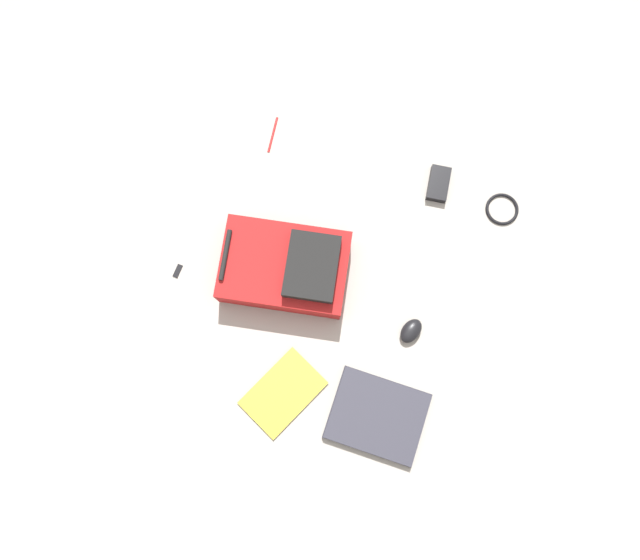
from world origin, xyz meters
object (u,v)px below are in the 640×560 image
at_px(cable_coil, 502,209).
at_px(pen_black, 273,134).
at_px(computer_mouse, 411,331).
at_px(usb_stick, 178,271).
at_px(book_blue, 283,393).
at_px(power_brick, 438,184).
at_px(backpack, 287,267).
at_px(laptop, 378,416).

bearing_deg(cable_coil, pen_black, 6.74).
distance_m(computer_mouse, usb_stick, 0.84).
relative_size(book_blue, cable_coil, 2.58).
height_order(book_blue, cable_coil, same).
xyz_separation_m(computer_mouse, usb_stick, (0.83, 0.16, -0.02)).
distance_m(book_blue, power_brick, 0.92).
relative_size(computer_mouse, power_brick, 0.73).
xyz_separation_m(computer_mouse, cable_coil, (-0.12, -0.54, -0.01)).
distance_m(backpack, cable_coil, 0.80).
distance_m(laptop, cable_coil, 0.86).
height_order(cable_coil, pen_black, cable_coil).
distance_m(backpack, usb_stick, 0.40).
relative_size(power_brick, pen_black, 0.91).
height_order(backpack, book_blue, backpack).
xyz_separation_m(laptop, power_brick, (0.14, -0.84, 0.00)).
xyz_separation_m(power_brick, usb_stick, (0.70, 0.69, -0.01)).
relative_size(cable_coil, usb_stick, 2.45).
relative_size(backpack, laptop, 1.44).
bearing_deg(cable_coil, book_blue, 65.48).
bearing_deg(backpack, laptop, 147.33).
height_order(computer_mouse, power_brick, computer_mouse).
bearing_deg(backpack, cable_coil, -137.75).
bearing_deg(laptop, power_brick, -80.22).
bearing_deg(power_brick, cable_coil, -176.10).
bearing_deg(backpack, pen_black, -57.29).
bearing_deg(computer_mouse, usb_stick, 23.43).
bearing_deg(book_blue, usb_stick, -22.42).
bearing_deg(laptop, computer_mouse, -86.98).
height_order(computer_mouse, pen_black, computer_mouse).
height_order(laptop, usb_stick, laptop).
xyz_separation_m(cable_coil, pen_black, (0.87, 0.10, -0.00)).
height_order(laptop, cable_coil, laptop).
xyz_separation_m(laptop, usb_stick, (0.84, -0.15, -0.01)).
bearing_deg(laptop, pen_black, -44.22).
xyz_separation_m(laptop, book_blue, (0.32, 0.07, -0.01)).
relative_size(book_blue, power_brick, 2.41).
bearing_deg(cable_coil, power_brick, 3.90).
height_order(laptop, pen_black, laptop).
bearing_deg(computer_mouse, laptop, 105.31).
relative_size(book_blue, pen_black, 2.20).
bearing_deg(backpack, book_blue, 113.90).
distance_m(backpack, power_brick, 0.63).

